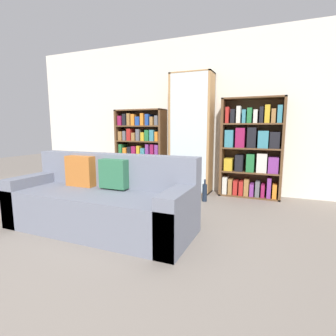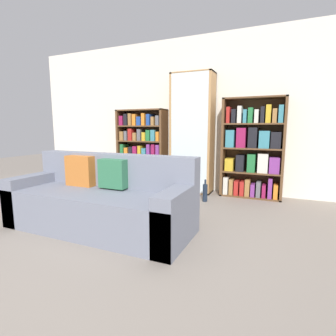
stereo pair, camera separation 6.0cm
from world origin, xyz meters
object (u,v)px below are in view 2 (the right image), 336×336
Objects in this scene: display_cabinet at (192,134)px; wine_bottle at (205,192)px; couch at (101,202)px; bookshelf_left at (142,149)px; bookshelf_right at (253,151)px.

wine_bottle is at bearing -54.18° from display_cabinet.
couch is 6.08× the size of wine_bottle.
bookshelf_left is 1.63m from wine_bottle.
display_cabinet is at bearing -0.90° from bookshelf_left.
couch is 1.31× the size of bookshelf_right.
bookshelf_left is 4.25× the size of wine_bottle.
bookshelf_left reaches higher than wine_bottle.
display_cabinet reaches higher than couch.
display_cabinet is (1.02, -0.02, 0.30)m from bookshelf_left.
couch is at bearing -124.00° from bookshelf_right.
bookshelf_right is at bearing 0.87° from display_cabinet.
bookshelf_left is at bearing 106.72° from couch.
couch is 1.43× the size of bookshelf_left.
couch is 2.22m from bookshelf_left.
couch is at bearing -73.28° from bookshelf_left.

